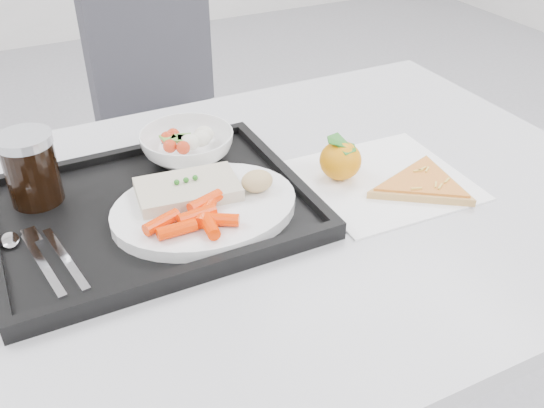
% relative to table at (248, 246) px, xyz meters
% --- Properties ---
extents(table, '(1.20, 0.80, 0.75)m').
position_rel_table_xyz_m(table, '(0.00, 0.00, 0.00)').
color(table, silver).
rests_on(table, ground).
extents(chair, '(0.55, 0.56, 0.93)m').
position_rel_table_xyz_m(chair, '(0.13, 0.82, -0.15)').
color(chair, '#35353C').
rests_on(chair, ground).
extents(tray, '(0.45, 0.35, 0.03)m').
position_rel_table_xyz_m(tray, '(-0.13, 0.05, 0.08)').
color(tray, black).
rests_on(tray, table).
extents(dinner_plate, '(0.27, 0.27, 0.02)m').
position_rel_table_xyz_m(dinner_plate, '(-0.07, 0.00, 0.09)').
color(dinner_plate, white).
rests_on(dinner_plate, tray).
extents(fish_fillet, '(0.15, 0.10, 0.03)m').
position_rel_table_xyz_m(fish_fillet, '(-0.08, 0.03, 0.11)').
color(fish_fillet, beige).
rests_on(fish_fillet, dinner_plate).
extents(bread_roll, '(0.05, 0.05, 0.03)m').
position_rel_table_xyz_m(bread_roll, '(0.02, -0.00, 0.12)').
color(bread_roll, tan).
rests_on(bread_roll, dinner_plate).
extents(salad_bowl, '(0.15, 0.15, 0.05)m').
position_rel_table_xyz_m(salad_bowl, '(-0.03, 0.16, 0.11)').
color(salad_bowl, white).
rests_on(salad_bowl, tray).
extents(cola_glass, '(0.08, 0.08, 0.11)m').
position_rel_table_xyz_m(cola_glass, '(-0.28, 0.14, 0.14)').
color(cola_glass, black).
rests_on(cola_glass, tray).
extents(cutlery, '(0.09, 0.17, 0.01)m').
position_rel_table_xyz_m(cutlery, '(-0.30, 0.01, 0.08)').
color(cutlery, silver).
rests_on(cutlery, tray).
extents(napkin, '(0.26, 0.25, 0.00)m').
position_rel_table_xyz_m(napkin, '(0.23, -0.02, 0.07)').
color(napkin, white).
rests_on(napkin, table).
extents(tangerine, '(0.08, 0.08, 0.07)m').
position_rel_table_xyz_m(tangerine, '(0.17, 0.01, 0.10)').
color(tangerine, '#E56700').
rests_on(tangerine, napkin).
extents(pizza_slice, '(0.22, 0.22, 0.02)m').
position_rel_table_xyz_m(pizza_slice, '(0.27, -0.07, 0.08)').
color(pizza_slice, '#E2AB66').
rests_on(pizza_slice, napkin).
extents(carrot_pile, '(0.13, 0.09, 0.02)m').
position_rel_table_xyz_m(carrot_pile, '(-0.09, -0.05, 0.11)').
color(carrot_pile, '#FE3300').
rests_on(carrot_pile, dinner_plate).
extents(salad_contents, '(0.09, 0.07, 0.03)m').
position_rel_table_xyz_m(salad_contents, '(-0.03, 0.16, 0.12)').
color(salad_contents, red).
rests_on(salad_contents, salad_bowl).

